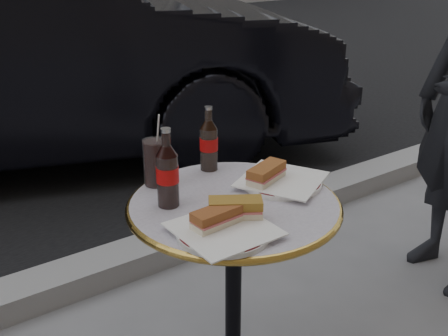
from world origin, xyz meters
TOP-DOWN VIEW (x-y plane):
  - curb at (0.00, 0.90)m, footprint 40.00×0.20m
  - bistro_table at (0.00, 0.00)m, footprint 0.62×0.62m
  - plate_left at (-0.13, -0.14)m, footprint 0.29×0.29m
  - plate_right at (0.19, 0.01)m, footprint 0.31×0.31m
  - sandwich_left_a at (-0.14, -0.11)m, footprint 0.14×0.07m
  - sandwich_left_b at (-0.07, -0.10)m, footprint 0.16×0.13m
  - sandwich_right at (0.15, 0.03)m, footprint 0.15×0.11m
  - cola_bottle_left at (-0.17, 0.09)m, footprint 0.07×0.07m
  - cola_bottle_right at (0.07, 0.24)m, footprint 0.07×0.07m
  - cola_glass at (-0.13, 0.23)m, footprint 0.09×0.09m

SIDE VIEW (x-z plane):
  - curb at x=0.00m, z-range -0.01..0.11m
  - bistro_table at x=0.00m, z-range 0.00..0.73m
  - plate_right at x=0.19m, z-range 0.73..0.75m
  - plate_left at x=-0.13m, z-range 0.73..0.75m
  - sandwich_left_a at x=-0.14m, z-range 0.75..0.79m
  - sandwich_right at x=0.15m, z-range 0.75..0.79m
  - sandwich_left_b at x=-0.07m, z-range 0.75..0.80m
  - cola_glass at x=-0.13m, z-range 0.73..0.88m
  - cola_bottle_right at x=0.07m, z-range 0.73..0.95m
  - cola_bottle_left at x=-0.17m, z-range 0.73..0.96m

